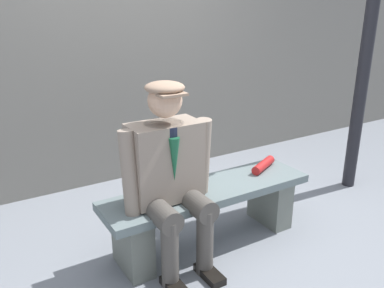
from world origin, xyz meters
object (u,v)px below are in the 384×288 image
object	(u,v)px
seated_man	(170,170)
rolled_magazine	(263,165)
lamp_post	(374,0)
bench	(208,207)

from	to	relation	value
seated_man	rolled_magazine	distance (m)	0.92
seated_man	rolled_magazine	bearing A→B (deg)	-172.29
seated_man	lamp_post	size ratio (longest dim) A/B	0.41
rolled_magazine	lamp_post	bearing A→B (deg)	-176.53
rolled_magazine	lamp_post	xyz separation A→B (m)	(-1.17, -0.07, 1.21)
bench	rolled_magazine	world-z (taller)	rolled_magazine
seated_man	bench	bearing A→B (deg)	-169.65
seated_man	lamp_post	xyz separation A→B (m)	(-2.06, -0.19, 1.02)
rolled_magazine	lamp_post	size ratio (longest dim) A/B	0.10
lamp_post	bench	bearing A→B (deg)	4.30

